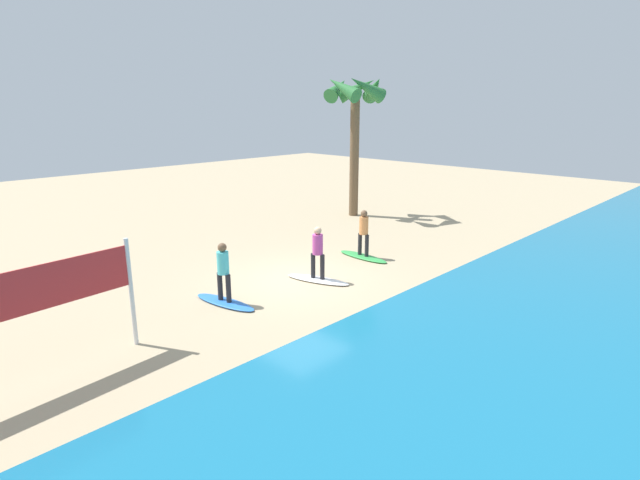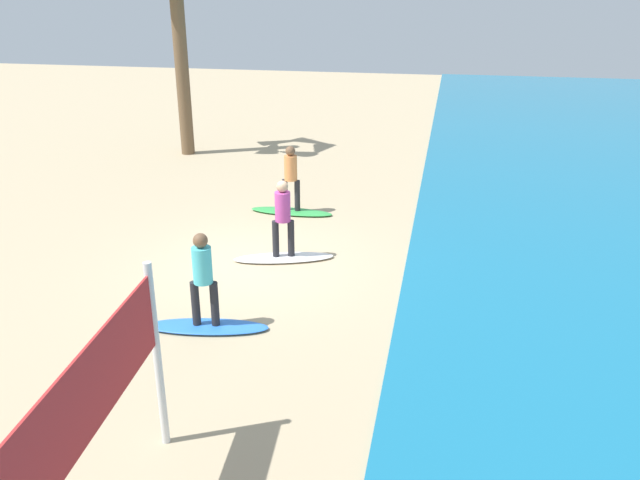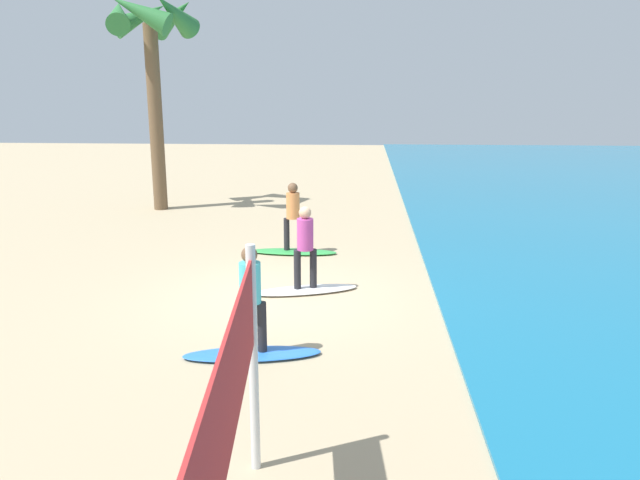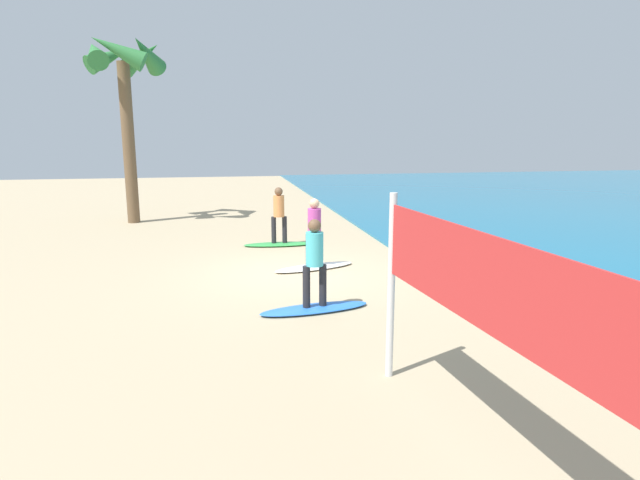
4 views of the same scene
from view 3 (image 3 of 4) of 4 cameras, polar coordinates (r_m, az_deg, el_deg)
ground_plane at (r=12.45m, az=-3.54°, el=-5.07°), size 60.00×60.00×0.00m
surfboard_green at (r=15.46m, az=-2.39°, el=-1.05°), size 0.62×2.11×0.09m
surfer_green at (r=15.23m, az=-2.43°, el=2.55°), size 0.32×0.46×1.64m
surfboard_white at (r=12.67m, az=-1.31°, el=-4.48°), size 1.16×2.17×0.09m
surfer_white at (r=12.39m, az=-1.33°, el=-0.13°), size 0.32×0.45×1.64m
surfboard_blue at (r=9.88m, az=-6.09°, el=-10.09°), size 0.88×2.16×0.09m
surfer_blue at (r=9.52m, az=-6.24°, el=-4.64°), size 0.32×0.46×1.64m
palm_tree at (r=21.12m, az=-14.90°, el=17.20°), size 2.88×3.03×6.72m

